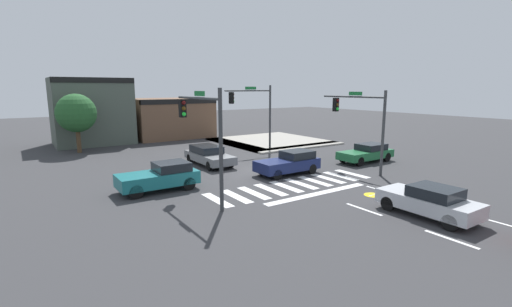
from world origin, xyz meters
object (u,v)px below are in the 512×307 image
Objects in this scene: car_silver at (429,201)px; car_teal at (161,177)px; roadside_tree at (76,113)px; traffic_signal_northeast at (254,106)px; car_gray at (209,155)px; traffic_signal_southwest at (202,125)px; traffic_signal_southeast at (360,115)px; car_navy at (289,163)px; car_green at (367,153)px.

car_teal reaches higher than car_silver.
traffic_signal_northeast is at bearing -31.83° from roadside_tree.
traffic_signal_southwest is at bearing -28.18° from car_gray.
traffic_signal_southwest is 1.15× the size of car_gray.
traffic_signal_southeast is (11.50, 0.22, -0.05)m from traffic_signal_southwest.
car_green is at bearing 177.73° from car_navy.
car_silver is at bearing 81.20° from traffic_signal_northeast.
traffic_signal_southwest is at bearing 15.88° from car_navy.
traffic_signal_southeast is 1.12× the size of car_gray.
traffic_signal_southwest is 9.03m from car_gray.
car_gray is 13.08m from roadside_tree.
traffic_signal_northeast is at bearing -43.73° from traffic_signal_southwest.
car_silver is 0.87× the size of car_gray.
roadside_tree is at bearing 21.39° from car_silver.
traffic_signal_southeast is at bearing 28.04° from car_green.
traffic_signal_southwest is at bearing 46.27° from traffic_signal_northeast.
car_navy is 1.01× the size of car_silver.
car_navy is at bearing -0.08° from car_silver.
traffic_signal_northeast is 15.08m from roadside_tree.
car_navy is (7.06, 2.01, -3.03)m from traffic_signal_southwest.
car_silver is 15.29m from car_gray.
car_green is 0.94× the size of car_gray.
traffic_signal_southeast reaches higher than roadside_tree.
traffic_signal_southeast reaches higher than car_teal.
traffic_signal_northeast is 1.20× the size of car_gray.
car_teal is at bearing -6.73° from car_navy.
car_navy is 19.24m from roadside_tree.
car_navy is at bearing 173.27° from car_teal.
traffic_signal_northeast is at bearing -8.80° from car_silver.
traffic_signal_northeast is 1.14× the size of roadside_tree.
traffic_signal_northeast is 1.07× the size of traffic_signal_southeast.
traffic_signal_southeast is (1.71, -10.02, -0.21)m from traffic_signal_northeast.
car_gray is (-7.49, 7.27, -3.01)m from traffic_signal_southeast.
car_green is 11.81m from car_gray.
car_gray is at bearing -29.23° from car_green.
traffic_signal_northeast reaches higher than traffic_signal_southeast.
car_green is 1.07× the size of car_teal.
car_green is at bearing -61.96° from traffic_signal_southeast.
traffic_signal_southwest reaches higher than car_teal.
traffic_signal_southwest is at bearing 43.24° from car_silver.
traffic_signal_southwest reaches higher than car_silver.
car_teal is at bearing 77.71° from traffic_signal_southeast.
car_gray reaches higher than car_green.
roadside_tree reaches higher than car_gray.
car_navy reaches higher than car_gray.
car_gray is 1.14× the size of car_teal.
car_green is at bearing -83.15° from traffic_signal_southwest.
car_gray is (-5.78, -2.75, -3.23)m from traffic_signal_northeast.
car_gray is at bearing 45.88° from traffic_signal_southeast.
car_green is (14.32, 1.72, -3.07)m from traffic_signal_southwest.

